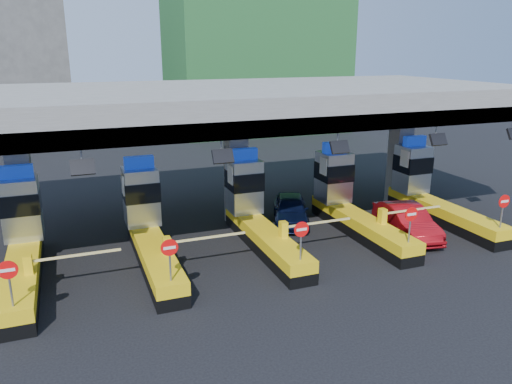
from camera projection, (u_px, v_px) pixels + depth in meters
name	position (u px, v px, depth m)	size (l,w,h in m)	color
ground	(257.00, 242.00, 23.51)	(120.00, 120.00, 0.00)	black
toll_canopy	(236.00, 105.00, 24.38)	(28.00, 12.09, 7.00)	slate
toll_lane_far_left	(22.00, 240.00, 19.94)	(4.43, 8.00, 4.16)	black
toll_lane_left	(148.00, 225.00, 21.65)	(4.43, 8.00, 4.16)	black
toll_lane_center	(255.00, 212.00, 23.37)	(4.43, 8.00, 4.16)	black
toll_lane_right	(348.00, 201.00, 25.08)	(4.43, 8.00, 4.16)	black
toll_lane_far_right	(429.00, 191.00, 26.80)	(4.43, 8.00, 4.16)	black
van	(291.00, 209.00, 25.90)	(1.75, 4.36, 1.48)	black
red_car	(407.00, 221.00, 24.07)	(1.61, 4.63, 1.52)	maroon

